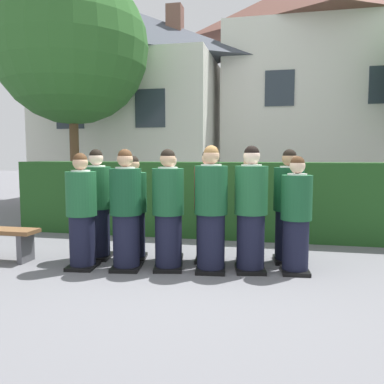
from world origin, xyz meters
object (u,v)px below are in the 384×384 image
(student_front_row_0, at_px, (82,214))
(student_rear_row_5, at_px, (288,209))
(student_front_row_2, at_px, (168,212))
(student_front_row_3, at_px, (211,212))
(student_front_row_4, at_px, (251,212))
(student_rear_row_1, at_px, (133,210))
(student_rear_row_0, at_px, (97,207))
(student_rear_row_2, at_px, (170,209))
(student_in_red_blazer, at_px, (209,208))
(student_front_row_1, at_px, (126,213))
(student_front_row_5, at_px, (296,218))
(student_rear_row_4, at_px, (250,211))

(student_front_row_0, height_order, student_rear_row_5, student_rear_row_5)
(student_front_row_2, bearing_deg, student_front_row_3, 3.07)
(student_front_row_4, height_order, student_rear_row_1, student_front_row_4)
(student_rear_row_0, bearing_deg, student_front_row_4, -4.84)
(student_rear_row_2, height_order, student_in_red_blazer, student_in_red_blazer)
(student_front_row_4, distance_m, student_rear_row_5, 0.77)
(student_front_row_2, height_order, student_rear_row_1, student_front_row_2)
(student_front_row_1, bearing_deg, student_front_row_0, -172.97)
(student_rear_row_2, bearing_deg, student_front_row_2, -77.61)
(student_front_row_2, relative_size, student_in_red_blazer, 1.00)
(student_rear_row_2, bearing_deg, student_front_row_1, -129.02)
(student_front_row_4, bearing_deg, student_front_row_0, -171.65)
(student_front_row_5, height_order, student_in_red_blazer, student_in_red_blazer)
(student_front_row_1, xyz_separation_m, student_rear_row_0, (-0.64, 0.46, 0.00))
(student_rear_row_5, bearing_deg, student_front_row_3, -146.31)
(student_front_row_2, relative_size, student_rear_row_4, 1.04)
(student_front_row_2, height_order, student_front_row_3, student_front_row_3)
(student_front_row_4, xyz_separation_m, student_in_red_blazer, (-0.64, 0.39, -0.02))
(student_front_row_2, distance_m, student_front_row_4, 1.12)
(student_front_row_2, bearing_deg, student_rear_row_2, 102.39)
(student_front_row_5, bearing_deg, student_rear_row_2, 171.65)
(student_front_row_1, height_order, student_front_row_2, student_front_row_2)
(student_front_row_1, bearing_deg, student_rear_row_1, 99.36)
(student_front_row_4, xyz_separation_m, student_rear_row_2, (-1.21, 0.31, -0.04))
(student_front_row_2, bearing_deg, student_in_red_blazer, 48.36)
(student_rear_row_4, bearing_deg, student_rear_row_0, -172.80)
(student_rear_row_1, bearing_deg, student_front_row_3, -16.37)
(student_rear_row_2, distance_m, student_in_red_blazer, 0.58)
(student_rear_row_0, relative_size, student_rear_row_4, 1.04)
(student_front_row_3, xyz_separation_m, student_rear_row_4, (0.48, 0.59, -0.05))
(student_front_row_3, relative_size, student_in_red_blazer, 1.02)
(student_front_row_0, distance_m, student_rear_row_0, 0.53)
(student_rear_row_1, bearing_deg, student_front_row_1, -80.64)
(student_front_row_5, xyz_separation_m, student_rear_row_2, (-1.81, 0.27, 0.03))
(student_rear_row_0, relative_size, student_rear_row_5, 1.00)
(student_front_row_2, relative_size, student_front_row_4, 0.98)
(student_front_row_0, relative_size, student_front_row_5, 1.03)
(student_rear_row_4, bearing_deg, student_rear_row_2, -171.74)
(student_rear_row_1, height_order, student_in_red_blazer, student_in_red_blazer)
(student_rear_row_5, bearing_deg, student_rear_row_0, -172.35)
(student_rear_row_2, bearing_deg, student_in_red_blazer, 7.71)
(student_rear_row_1, height_order, student_rear_row_4, student_rear_row_4)
(student_rear_row_0, distance_m, student_rear_row_4, 2.30)
(student_front_row_0, distance_m, student_rear_row_5, 2.95)
(student_rear_row_1, bearing_deg, student_front_row_2, -31.30)
(student_front_row_0, relative_size, student_front_row_4, 0.94)
(student_in_red_blazer, bearing_deg, student_front_row_3, -77.17)
(student_rear_row_5, bearing_deg, student_front_row_0, -161.95)
(student_front_row_1, xyz_separation_m, student_front_row_2, (0.57, 0.12, 0.00))
(student_front_row_1, bearing_deg, student_in_red_blazer, 32.10)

